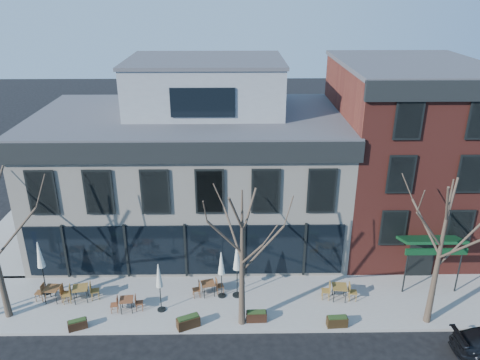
{
  "coord_description": "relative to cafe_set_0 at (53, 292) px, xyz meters",
  "views": [
    {
      "loc": [
        2.64,
        -22.06,
        15.31
      ],
      "look_at": [
        3.0,
        2.0,
        5.17
      ],
      "focal_mm": 35.0,
      "sensor_mm": 36.0,
      "label": 1
    }
  ],
  "objects": [
    {
      "name": "ground",
      "position": [
        6.7,
        2.03,
        -0.65
      ],
      "size": [
        120.0,
        120.0,
        0.0
      ],
      "primitive_type": "plane",
      "color": "black",
      "rests_on": "ground"
    },
    {
      "name": "sidewalk_front",
      "position": [
        9.95,
        -0.12,
        -0.57
      ],
      "size": [
        33.5,
        4.7,
        0.15
      ],
      "primitive_type": "cube",
      "color": "gray",
      "rests_on": "ground"
    },
    {
      "name": "sidewalk_side",
      "position": [
        -4.55,
        8.03,
        -0.57
      ],
      "size": [
        4.5,
        12.0,
        0.15
      ],
      "primitive_type": "cube",
      "color": "gray",
      "rests_on": "ground"
    },
    {
      "name": "corner_building",
      "position": [
        6.78,
        7.1,
        4.08
      ],
      "size": [
        18.39,
        10.39,
        11.1
      ],
      "color": "beige",
      "rests_on": "ground"
    },
    {
      "name": "red_brick_building",
      "position": [
        19.7,
        7.01,
        4.99
      ],
      "size": [
        8.2,
        11.78,
        11.18
      ],
      "color": "maroon",
      "rests_on": "ground"
    },
    {
      "name": "tree_mid",
      "position": [
        9.71,
        -1.87,
        3.15
      ],
      "size": [
        3.5,
        3.55,
        7.04
      ],
      "color": "#382B21",
      "rests_on": "sidewalk_front"
    },
    {
      "name": "tree_right",
      "position": [
        18.72,
        -1.87,
        3.37
      ],
      "size": [
        3.72,
        3.77,
        7.48
      ],
      "color": "#382B21",
      "rests_on": "sidewalk_front"
    },
    {
      "name": "cafe_set_0",
      "position": [
        0.0,
        0.0,
        0.0
      ],
      "size": [
        1.85,
        0.79,
        0.96
      ],
      "color": "brown",
      "rests_on": "sidewalk_front"
    },
    {
      "name": "cafe_set_1",
      "position": [
        1.44,
        -0.01,
        0.01
      ],
      "size": [
        1.91,
        0.89,
        0.98
      ],
      "color": "brown",
      "rests_on": "sidewalk_front"
    },
    {
      "name": "cafe_set_2",
      "position": [
        3.98,
        -0.88,
        -0.05
      ],
      "size": [
        1.67,
        0.73,
        0.86
      ],
      "color": "brown",
      "rests_on": "sidewalk_front"
    },
    {
      "name": "cafe_set_3",
      "position": [
        7.97,
        0.38,
        -0.04
      ],
      "size": [
        1.73,
        0.85,
        0.89
      ],
      "color": "brown",
      "rests_on": "sidewalk_front"
    },
    {
      "name": "cafe_set_5",
      "position": [
        14.77,
        -0.1,
        0.0
      ],
      "size": [
        1.88,
        0.81,
        0.97
      ],
      "color": "brown",
      "rests_on": "sidewalk_front"
    },
    {
      "name": "umbrella_0",
      "position": [
        -0.62,
        0.67,
        1.68
      ],
      "size": [
        0.49,
        0.49,
        3.08
      ],
      "color": "black",
      "rests_on": "sidewalk_front"
    },
    {
      "name": "umbrella_1",
      "position": [
        5.68,
        -0.86,
        1.41
      ],
      "size": [
        0.43,
        0.43,
        2.71
      ],
      "color": "black",
      "rests_on": "sidewalk_front"
    },
    {
      "name": "umbrella_2",
      "position": [
        8.69,
        0.23,
        1.39
      ],
      "size": [
        0.43,
        0.43,
        2.67
      ],
      "color": "black",
      "rests_on": "sidewalk_front"
    },
    {
      "name": "umbrella_3",
      "position": [
        9.5,
        0.27,
        1.73
      ],
      "size": [
        0.5,
        0.5,
        3.15
      ],
      "color": "black",
      "rests_on": "sidewalk_front"
    },
    {
      "name": "planter_0",
      "position": [
        1.9,
        -2.17,
        -0.25
      ],
      "size": [
        0.96,
        0.67,
        0.5
      ],
      "color": "black",
      "rests_on": "sidewalk_front"
    },
    {
      "name": "planter_1",
      "position": [
        7.14,
        -2.13,
        -0.19
      ],
      "size": [
        1.17,
        0.84,
        0.61
      ],
      "color": "black",
      "rests_on": "sidewalk_front"
    },
    {
      "name": "planter_2",
      "position": [
        10.41,
        -1.73,
        -0.22
      ],
      "size": [
        1.0,
        0.42,
        0.55
      ],
      "color": "black",
      "rests_on": "sidewalk_front"
    },
    {
      "name": "planter_3",
      "position": [
        14.25,
        -2.17,
        -0.22
      ],
      "size": [
        1.01,
        0.46,
        0.55
      ],
      "color": "black",
      "rests_on": "sidewalk_front"
    }
  ]
}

